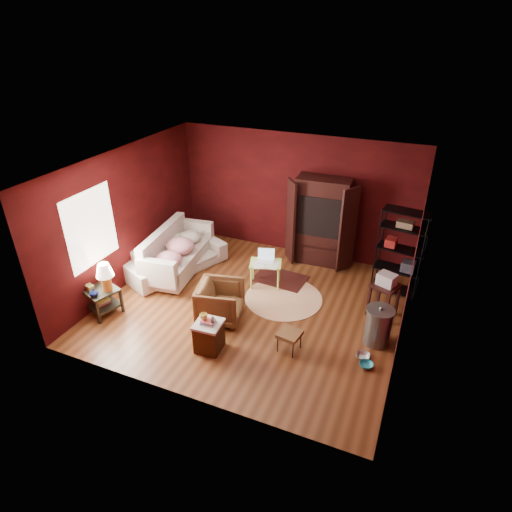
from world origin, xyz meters
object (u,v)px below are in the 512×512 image
Objects in this scene: sofa at (176,253)px; hamper at (209,335)px; side_table at (103,284)px; laptop_desk at (266,265)px; tv_armoire at (321,220)px; wire_shelving at (401,250)px; armchair at (220,300)px.

sofa is 2.76m from hamper.
side_table reaches higher than laptop_desk.
side_table is 0.54× the size of tv_armoire.
sofa is at bearing 78.49° from side_table.
side_table is at bearing -156.07° from laptop_desk.
tv_armoire is at bearing 48.11° from side_table.
side_table is 5.68m from wire_shelving.
tv_armoire is 1.91m from wire_shelving.
wire_shelving is at bearing -54.76° from sofa.
armchair is at bearing -101.63° from sofa.
hamper is (0.22, -0.84, -0.12)m from armchair.
sofa is 1.24× the size of wire_shelving.
hamper is 3.84m from tv_armoire.
armchair is 0.75× the size of side_table.
side_table is at bearing 95.30° from armchair.
sofa is at bearing -160.43° from wire_shelving.
wire_shelving is (4.92, 2.82, 0.35)m from side_table.
wire_shelving is (2.87, 2.14, 0.59)m from armchair.
side_table is (-0.37, -1.84, 0.20)m from sofa.
hamper is at bearing -110.00° from laptop_desk.
laptop_desk is at bearing -119.70° from tv_armoire.
sofa is 1.89m from side_table.
hamper is at bearing -178.53° from armchair.
hamper is 0.31× the size of tv_armoire.
tv_armoire is at bearing -35.93° from sofa.
side_table is 3.16m from laptop_desk.
side_table is at bearing -142.82° from wire_shelving.
wire_shelving is at bearing 29.81° from side_table.
tv_armoire is 1.10× the size of wire_shelving.
tv_armoire is (3.14, 3.50, 0.39)m from side_table.
laptop_desk is (0.13, 2.21, 0.21)m from hamper.
sofa is 4.69m from wire_shelving.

